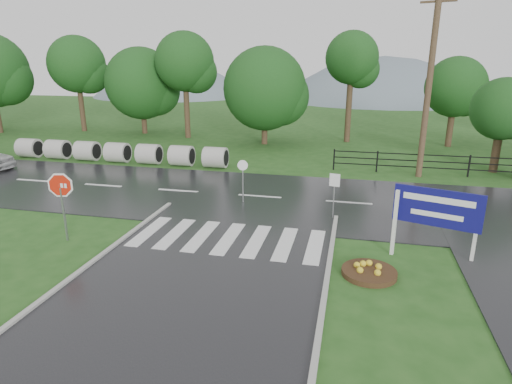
# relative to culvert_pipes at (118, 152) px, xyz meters

# --- Properties ---
(ground) EXTENTS (120.00, 120.00, 0.00)m
(ground) POSITION_rel_culvert_pipes_xyz_m (10.06, -15.00, -0.60)
(ground) COLOR #224E1A
(ground) RESTS_ON ground
(main_road) EXTENTS (90.00, 8.00, 0.04)m
(main_road) POSITION_rel_culvert_pipes_xyz_m (10.06, -5.00, -0.60)
(main_road) COLOR black
(main_road) RESTS_ON ground
(walkway) EXTENTS (2.20, 11.00, 0.04)m
(walkway) POSITION_rel_culvert_pipes_xyz_m (18.56, -11.00, -0.60)
(walkway) COLOR #28282B
(walkway) RESTS_ON ground
(crosswalk) EXTENTS (6.50, 2.80, 0.02)m
(crosswalk) POSITION_rel_culvert_pipes_xyz_m (10.06, -10.00, -0.54)
(crosswalk) COLOR silver
(crosswalk) RESTS_ON ground
(fence_west) EXTENTS (9.58, 0.08, 1.20)m
(fence_west) POSITION_rel_culvert_pipes_xyz_m (17.81, 1.00, 0.12)
(fence_west) COLOR black
(fence_west) RESTS_ON ground
(hills) EXTENTS (102.00, 48.00, 48.00)m
(hills) POSITION_rel_culvert_pipes_xyz_m (13.55, 50.00, -16.14)
(hills) COLOR slate
(hills) RESTS_ON ground
(treeline) EXTENTS (83.20, 5.20, 10.00)m
(treeline) POSITION_rel_culvert_pipes_xyz_m (11.06, 9.00, -0.60)
(treeline) COLOR #133E14
(treeline) RESTS_ON ground
(culvert_pipes) EXTENTS (13.90, 1.20, 1.20)m
(culvert_pipes) POSITION_rel_culvert_pipes_xyz_m (0.00, 0.00, 0.00)
(culvert_pipes) COLOR #9E9B93
(culvert_pipes) RESTS_ON ground
(stop_sign) EXTENTS (1.11, 0.29, 2.57)m
(stop_sign) POSITION_rel_culvert_pipes_xyz_m (4.61, -11.30, 1.19)
(stop_sign) COLOR #939399
(stop_sign) RESTS_ON ground
(estate_billboard) EXTENTS (2.52, 0.85, 2.27)m
(estate_billboard) POSITION_rel_culvert_pipes_xyz_m (16.72, -9.94, 0.96)
(estate_billboard) COLOR silver
(estate_billboard) RESTS_ON ground
(flower_bed) EXTENTS (1.59, 1.59, 0.32)m
(flower_bed) POSITION_rel_culvert_pipes_xyz_m (14.78, -11.54, -0.48)
(flower_bed) COLOR #332111
(flower_bed) RESTS_ON ground
(reg_sign_small) EXTENTS (0.40, 0.12, 1.86)m
(reg_sign_small) POSITION_rel_culvert_pipes_xyz_m (13.48, -7.12, 0.74)
(reg_sign_small) COLOR #939399
(reg_sign_small) RESTS_ON ground
(reg_sign_round) EXTENTS (0.45, 0.10, 1.93)m
(reg_sign_round) POSITION_rel_culvert_pipes_xyz_m (9.52, -5.97, 0.65)
(reg_sign_round) COLOR #939399
(reg_sign_round) RESTS_ON ground
(utility_pole_east) EXTENTS (1.64, 0.59, 9.45)m
(utility_pole_east) POSITION_rel_culvert_pipes_xyz_m (17.62, 0.50, 4.20)
(utility_pole_east) COLOR #473523
(utility_pole_east) RESTS_ON ground
(entrance_tree_left) EXTENTS (3.35, 3.35, 5.18)m
(entrance_tree_left) POSITION_rel_culvert_pipes_xyz_m (21.83, 2.50, 2.88)
(entrance_tree_left) COLOR #3D2B1C
(entrance_tree_left) RESTS_ON ground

